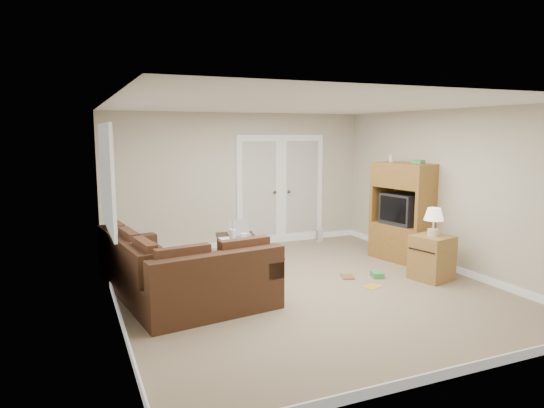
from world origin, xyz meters
name	(u,v)px	position (x,y,z in m)	size (l,w,h in m)	color
floor	(304,288)	(0.00, 0.00, 0.00)	(5.50, 5.50, 0.00)	gray
ceiling	(306,105)	(0.00, 0.00, 2.50)	(5.00, 5.50, 0.02)	white
wall_left	(112,211)	(-2.50, 0.00, 1.25)	(0.02, 5.50, 2.50)	beige
wall_right	(449,190)	(2.50, 0.00, 1.25)	(0.02, 5.50, 2.50)	beige
wall_back	(239,180)	(0.00, 2.75, 1.25)	(5.00, 0.02, 2.50)	beige
wall_front	(454,241)	(0.00, -2.75, 1.25)	(5.00, 0.02, 2.50)	beige
baseboards	(304,284)	(0.00, 0.00, 0.05)	(5.00, 5.50, 0.10)	silver
french_doors	(281,190)	(0.85, 2.71, 1.04)	(1.80, 0.05, 2.13)	silver
window_left	(107,177)	(-2.46, 1.00, 1.55)	(0.05, 1.92, 1.42)	silver
sectional_sofa	(172,277)	(-1.79, 0.23, 0.31)	(2.04, 2.63, 0.79)	#442A1A
coffee_table	(239,253)	(-0.54, 1.19, 0.27)	(0.81, 1.30, 0.82)	black
tv_armoire	(403,211)	(2.20, 0.70, 0.83)	(0.76, 1.12, 1.76)	olive
side_cabinet	(432,254)	(1.89, -0.38, 0.38)	(0.61, 0.61, 1.07)	#A0763A
space_heater	(320,235)	(1.58, 2.45, 0.13)	(0.11, 0.09, 0.27)	silver
floor_magazine	(372,286)	(0.90, -0.33, 0.00)	(0.25, 0.20, 0.01)	gold
floor_greenbox	(377,275)	(1.22, 0.01, 0.04)	(0.16, 0.21, 0.08)	#45984D
floor_book	(342,277)	(0.73, 0.21, 0.01)	(0.18, 0.25, 0.02)	brown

